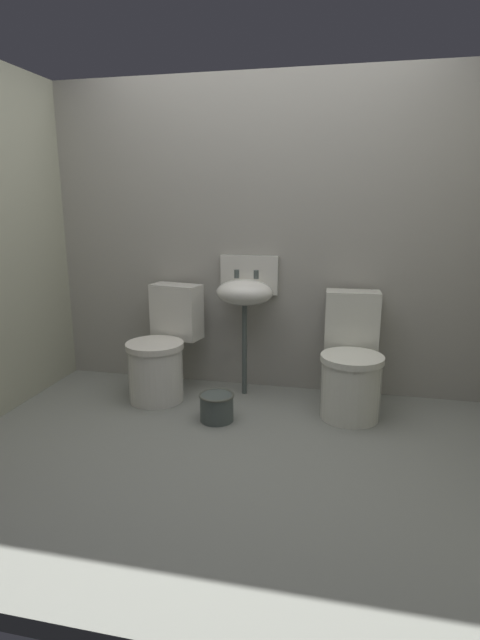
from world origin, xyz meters
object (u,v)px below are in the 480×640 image
Objects in this scene: toilet_left at (162,353)px; bucket at (217,406)px; toilet_right at (351,366)px; sink at (245,291)px.

toilet_left is 3.40× the size of bucket.
bucket is (0.48, -0.32, -0.23)m from toilet_left.
toilet_right is 0.79× the size of sink.
toilet_right is at bearing -168.14° from toilet_left.
bucket is at bearing 158.34° from toilet_left.
toilet_left reaches higher than bucket.
toilet_right is 0.92m from bucket.
toilet_left is 0.62m from bucket.
sink is 0.84m from bucket.
sink reaches higher than bucket.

